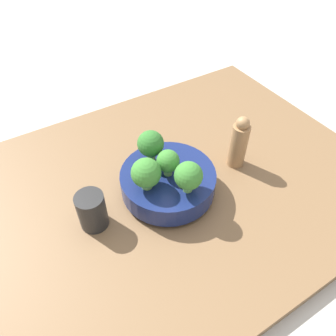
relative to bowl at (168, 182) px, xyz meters
The scene contains 9 objects.
ground_plane 0.08m from the bowl, 114.70° to the left, with size 6.00×6.00×0.00m, color #ADA89E.
table 0.06m from the bowl, 114.70° to the left, with size 1.20×0.84×0.03m.
bowl is the anchor object (origin of this frame).
broccoli_floret_left 0.10m from the bowl, behind, with size 0.07×0.07×0.08m.
broccoli_floret_center 0.07m from the bowl, 45.00° to the left, with size 0.06×0.06×0.07m.
broccoli_floret_front 0.11m from the bowl, 80.48° to the right, with size 0.07×0.07×0.08m.
broccoli_floret_back 0.11m from the bowl, 100.65° to the left, with size 0.07×0.07×0.09m.
cup 0.21m from the bowl, behind, with size 0.07×0.07×0.10m.
pepper_mill 0.23m from the bowl, ahead, with size 0.05×0.05×0.16m.
Camera 1 is at (-0.29, -0.51, 0.70)m, focal length 35.00 mm.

